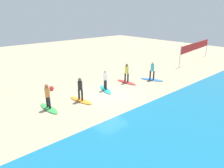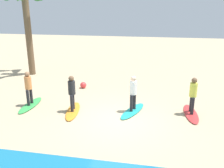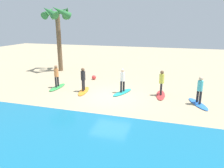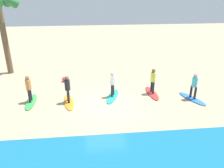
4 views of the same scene
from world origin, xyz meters
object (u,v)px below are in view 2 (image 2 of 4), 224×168
surfboard_teal (133,111)px  surfer_teal (133,91)px  surfer_orange (72,91)px  beach_ball (83,85)px  surfboard_orange (73,111)px  surfboard_green (31,105)px  surfer_green (28,86)px  surfer_red (193,93)px  surfboard_red (191,114)px

surfboard_teal → surfer_teal: size_ratio=1.28×
surfer_orange → beach_ball: surfer_orange is taller
surfboard_orange → surfboard_green: (2.29, -0.30, 0.00)m
surfer_orange → surfer_green: same height
surfboard_teal → surfer_teal: (-0.00, -0.00, 0.99)m
surfer_teal → surfboard_green: 5.11m
surfer_red → surfboard_teal: (2.61, 0.19, -0.99)m
surfer_red → surfboard_teal: surfer_red is taller
surfboard_orange → surfer_teal: bearing=91.4°
surfer_red → surfer_teal: (2.61, 0.19, 0.00)m
surfboard_red → surfer_teal: 2.80m
beach_ball → surfer_green: bearing=60.5°
surfer_red → surfboard_red: bearing=-90.0°
surfer_orange → surfer_green: bearing=-7.4°
surfboard_red → surfboard_orange: bearing=-86.0°
surfboard_green → surfer_green: 0.99m
surfboard_red → surfer_teal: bearing=-89.5°
surfer_red → surfer_green: bearing=3.1°
surfboard_green → surfer_green: bearing=-1.2°
surfer_teal → surfboard_red: bearing=-175.9°
surfer_red → surfboard_orange: (5.33, 0.71, -0.99)m
surfboard_red → surfboard_teal: 2.62m
surfboard_green → surfer_teal: bearing=91.4°
surfer_red → surfboard_orange: size_ratio=0.78×
surfboard_orange → surfer_green: size_ratio=1.28×
surfer_orange → surfboard_teal: bearing=-169.2°
surfer_green → surfer_orange: bearing=172.6°
surfboard_orange → beach_ball: (0.54, -3.39, 0.14)m
surfboard_red → surfboard_green: size_ratio=1.00×
surfer_teal → surfboard_teal: bearing=45.0°
surfboard_orange → surfboard_teal: bearing=91.4°
surfboard_green → surfer_green: surfer_green is taller
surfer_teal → surfer_orange: (2.72, 0.52, 0.00)m
surfboard_red → surfboard_green: bearing=-90.5°
surfboard_green → surfboard_teal: bearing=91.4°
surfboard_red → surfboard_orange: 5.38m
surfer_green → surfer_red: bearing=-176.9°
surfboard_red → surfboard_orange: (5.33, 0.71, 0.00)m
surfer_green → surfboard_green: bearing=-90.0°
surfboard_teal → surfer_teal: surfer_teal is taller
surfboard_red → surfer_orange: (5.33, 0.71, 0.99)m
surfboard_teal → surfboard_green: bearing=-67.5°
surfboard_teal → surfer_orange: bearing=-59.3°
surfer_red → surfboard_teal: bearing=4.1°
surfboard_teal → surfboard_green: (5.01, 0.22, 0.00)m
surfboard_green → beach_ball: bearing=149.4°
surfer_teal → surfboard_orange: surfer_teal is taller
surfboard_orange → surfer_orange: size_ratio=1.28×
surfer_orange → surfer_teal: bearing=-169.2°
surfer_green → beach_ball: size_ratio=4.44×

